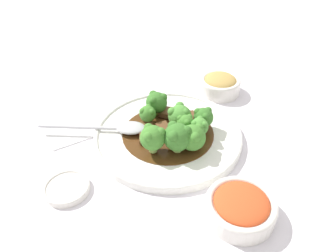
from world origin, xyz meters
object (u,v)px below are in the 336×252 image
at_px(broccoli_floret_4, 185,123).
at_px(broccoli_floret_6, 157,102).
at_px(broccoli_floret_8, 148,113).
at_px(broccoli_floret_0, 153,137).
at_px(broccoli_floret_2, 199,126).
at_px(broccoli_floret_7, 192,137).
at_px(broccoli_floret_5, 179,115).
at_px(beef_strip_3, 146,132).
at_px(broccoli_floret_3, 178,136).
at_px(beef_strip_0, 172,114).
at_px(broccoli_floret_1, 203,117).
at_px(side_bowl_appetizer, 220,84).
at_px(serving_spoon, 121,128).
at_px(main_plate, 168,135).
at_px(side_bowl_kimchi, 239,208).
at_px(beef_strip_1, 190,120).
at_px(sauce_dish, 67,188).
at_px(beef_strip_2, 167,133).

distance_m(broccoli_floret_4, broccoli_floret_6, 0.10).
bearing_deg(broccoli_floret_8, broccoli_floret_0, 157.99).
relative_size(broccoli_floret_2, broccoli_floret_8, 1.15).
relative_size(broccoli_floret_6, broccoli_floret_7, 1.00).
distance_m(broccoli_floret_5, broccoli_floret_8, 0.07).
distance_m(beef_strip_3, broccoli_floret_5, 0.08).
distance_m(broccoli_floret_3, broccoli_floret_5, 0.08).
height_order(broccoli_floret_3, broccoli_floret_7, broccoli_floret_3).
xyz_separation_m(beef_strip_0, broccoli_floret_1, (-0.07, -0.03, 0.02)).
xyz_separation_m(broccoli_floret_4, side_bowl_appetizer, (0.12, -0.18, -0.02)).
distance_m(beef_strip_0, broccoli_floret_2, 0.10).
xyz_separation_m(broccoli_floret_2, broccoli_floret_5, (0.05, 0.02, 0.00)).
bearing_deg(side_bowl_appetizer, broccoli_floret_1, 130.19).
distance_m(beef_strip_0, serving_spoon, 0.12).
relative_size(main_plate, side_bowl_kimchi, 2.68).
bearing_deg(beef_strip_1, broccoli_floret_1, -154.00).
relative_size(broccoli_floret_4, broccoli_floret_5, 0.89).
relative_size(beef_strip_1, side_bowl_appetizer, 0.57).
distance_m(broccoli_floret_4, side_bowl_appetizer, 0.22).
distance_m(broccoli_floret_2, serving_spoon, 0.17).
xyz_separation_m(broccoli_floret_0, broccoli_floret_1, (0.01, -0.13, -0.01)).
xyz_separation_m(beef_strip_0, side_bowl_kimchi, (-0.28, 0.04, -0.00)).
height_order(main_plate, serving_spoon, serving_spoon).
height_order(side_bowl_kimchi, sauce_dish, side_bowl_kimchi).
xyz_separation_m(beef_strip_0, beef_strip_1, (-0.04, -0.02, 0.00)).
bearing_deg(main_plate, broccoli_floret_3, 166.67).
bearing_deg(broccoli_floret_5, broccoli_floret_0, 115.82).
relative_size(broccoli_floret_5, sauce_dish, 0.65).
distance_m(beef_strip_3, side_bowl_appetizer, 0.26).
height_order(beef_strip_3, serving_spoon, serving_spoon).
xyz_separation_m(broccoli_floret_4, sauce_dish, (-0.01, 0.26, -0.04)).
height_order(beef_strip_2, broccoli_floret_0, broccoli_floret_0).
bearing_deg(broccoli_floret_8, broccoli_floret_1, -129.87).
relative_size(broccoli_floret_0, side_bowl_kimchi, 0.50).
bearing_deg(broccoli_floret_1, broccoli_floret_4, 91.40).
bearing_deg(broccoli_floret_5, beef_strip_1, -92.08).
height_order(beef_strip_0, broccoli_floret_1, broccoli_floret_1).
height_order(beef_strip_1, serving_spoon, same).
height_order(broccoli_floret_2, broccoli_floret_6, broccoli_floret_6).
bearing_deg(sauce_dish, beef_strip_0, -74.27).
relative_size(beef_strip_1, beef_strip_2, 0.88).
xyz_separation_m(broccoli_floret_3, broccoli_floret_8, (0.11, 0.01, -0.01)).
xyz_separation_m(beef_strip_0, broccoli_floret_5, (-0.04, 0.01, 0.02)).
relative_size(main_plate, broccoli_floret_7, 5.88).
relative_size(broccoli_floret_7, side_bowl_appetizer, 0.52).
bearing_deg(beef_strip_2, beef_strip_3, 53.64).
xyz_separation_m(beef_strip_1, broccoli_floret_6, (0.07, 0.05, 0.02)).
relative_size(beef_strip_1, broccoli_floret_0, 1.00).
bearing_deg(broccoli_floret_2, beef_strip_0, 4.92).
relative_size(broccoli_floret_0, side_bowl_appetizer, 0.57).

